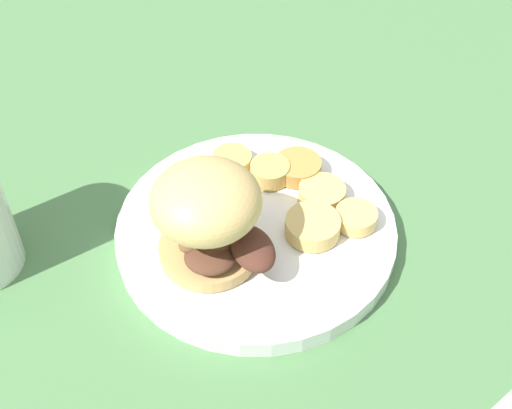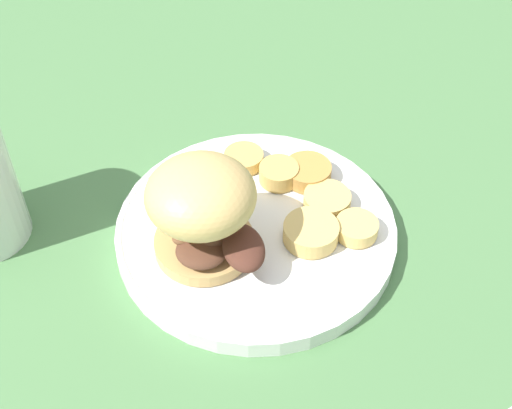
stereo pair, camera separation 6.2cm
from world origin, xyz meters
TOP-DOWN VIEW (x-y plane):
  - ground_plane at (0.00, 0.00)m, footprint 4.00×4.00m
  - dinner_plate at (0.00, 0.00)m, footprint 0.25×0.25m
  - sandwich at (-0.05, -0.01)m, footprint 0.09×0.11m
  - potato_round_0 at (0.04, -0.03)m, footprint 0.05×0.05m
  - potato_round_1 at (0.07, 0.04)m, footprint 0.04×0.04m
  - potato_round_2 at (0.07, -0.00)m, footprint 0.04×0.04m
  - potato_round_3 at (0.04, 0.05)m, footprint 0.04×0.04m
  - potato_round_4 at (0.02, 0.08)m, footprint 0.04×0.04m
  - potato_round_5 at (0.08, -0.04)m, footprint 0.04×0.04m

SIDE VIEW (x-z plane):
  - ground_plane at x=0.00m, z-range 0.00..0.00m
  - dinner_plate at x=0.00m, z-range 0.00..0.02m
  - potato_round_4 at x=0.02m, z-range 0.02..0.03m
  - potato_round_2 at x=0.07m, z-range 0.02..0.03m
  - potato_round_5 at x=0.08m, z-range 0.02..0.03m
  - potato_round_1 at x=0.07m, z-range 0.02..0.03m
  - potato_round_0 at x=0.04m, z-range 0.02..0.03m
  - potato_round_3 at x=0.04m, z-range 0.02..0.04m
  - sandwich at x=-0.05m, z-range 0.02..0.11m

